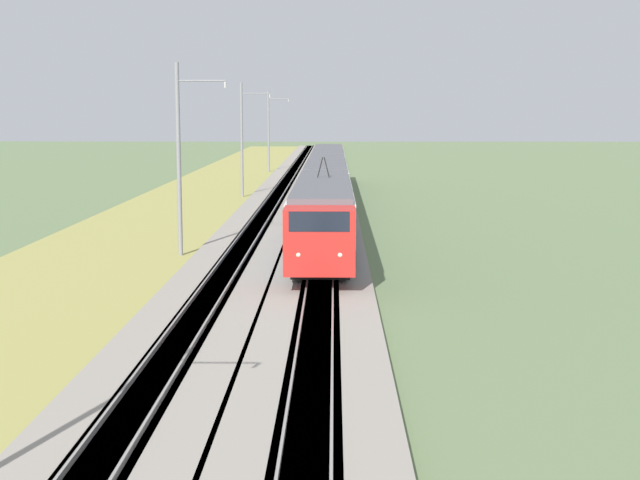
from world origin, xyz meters
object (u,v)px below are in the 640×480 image
object	(u,v)px
catenary_mast_distant	(269,131)
catenary_mast_mid	(180,159)
passenger_train	(326,181)
catenary_mast_far	(242,139)

from	to	relation	value
catenary_mast_distant	catenary_mast_mid	bearing A→B (deg)	180.00
passenger_train	catenary_mast_distant	size ratio (longest dim) A/B	6.25
catenary_mast_mid	catenary_mast_far	bearing A→B (deg)	-0.00
passenger_train	catenary_mast_distant	world-z (taller)	catenary_mast_distant
catenary_mast_mid	catenary_mast_distant	world-z (taller)	catenary_mast_mid
catenary_mast_far	catenary_mast_distant	xyz separation A→B (m)	(30.75, -0.00, -0.04)
passenger_train	catenary_mast_mid	world-z (taller)	catenary_mast_mid
passenger_train	catenary_mast_mid	distance (m)	21.17
passenger_train	catenary_mast_far	size ratio (longest dim) A/B	6.19
catenary_mast_mid	catenary_mast_distant	distance (m)	61.51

